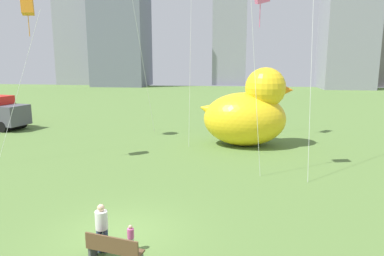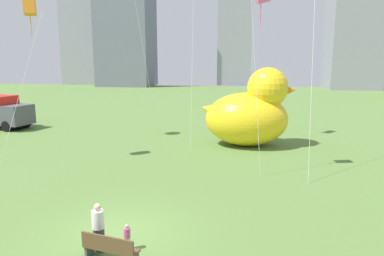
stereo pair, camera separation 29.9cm
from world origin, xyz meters
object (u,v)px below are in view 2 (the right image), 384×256
object	(u,v)px
park_bench	(110,248)
giant_inflatable_duck	(250,113)
person_child	(127,236)
person_adult	(98,225)
kite_orange	(29,5)

from	to	relation	value
park_bench	giant_inflatable_duck	distance (m)	16.25
park_bench	person_child	distance (m)	0.81
person_adult	kite_orange	xyz separation A→B (m)	(-7.20, 8.92, 7.96)
park_bench	giant_inflatable_duck	xyz separation A→B (m)	(4.32, 15.56, 1.83)
person_adult	person_child	xyz separation A→B (m)	(0.86, 0.17, -0.39)
park_bench	person_child	size ratio (longest dim) A/B	2.08
person_adult	giant_inflatable_duck	xyz separation A→B (m)	(4.90, 14.98, 1.44)
person_child	giant_inflatable_duck	bearing A→B (deg)	74.75
person_child	kite_orange	world-z (taller)	kite_orange
park_bench	person_adult	xyz separation A→B (m)	(-0.57, 0.58, 0.39)
person_child	giant_inflatable_duck	distance (m)	15.45
person_child	kite_orange	distance (m)	14.54
giant_inflatable_duck	kite_orange	xyz separation A→B (m)	(-12.10, -6.06, 6.52)
park_bench	person_adult	size ratio (longest dim) A/B	1.14
person_child	giant_inflatable_duck	xyz separation A→B (m)	(4.04, 14.80, 1.83)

